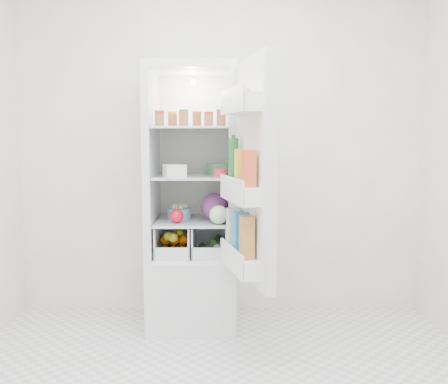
{
  "coord_description": "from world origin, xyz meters",
  "views": [
    {
      "loc": [
        0.01,
        -2.23,
        1.32
      ],
      "look_at": [
        0.02,
        0.95,
        0.97
      ],
      "focal_mm": 40.0,
      "sensor_mm": 36.0,
      "label": 1
    }
  ],
  "objects_px": {
    "red_cabbage": "(215,206)",
    "refrigerator": "(193,230)",
    "mushroom_bowl": "(179,214)",
    "fridge_door": "(250,176)"
  },
  "relations": [
    {
      "from": "red_cabbage",
      "to": "fridge_door",
      "type": "xyz_separation_m",
      "value": [
        0.21,
        -0.56,
        0.25
      ]
    },
    {
      "from": "red_cabbage",
      "to": "refrigerator",
      "type": "bearing_deg",
      "value": 155.63
    },
    {
      "from": "fridge_door",
      "to": "mushroom_bowl",
      "type": "bearing_deg",
      "value": 24.79
    },
    {
      "from": "red_cabbage",
      "to": "fridge_door",
      "type": "relative_size",
      "value": 0.14
    },
    {
      "from": "red_cabbage",
      "to": "mushroom_bowl",
      "type": "xyz_separation_m",
      "value": [
        -0.25,
        0.03,
        -0.06
      ]
    },
    {
      "from": "red_cabbage",
      "to": "mushroom_bowl",
      "type": "relative_size",
      "value": 1.14
    },
    {
      "from": "refrigerator",
      "to": "mushroom_bowl",
      "type": "height_order",
      "value": "refrigerator"
    },
    {
      "from": "refrigerator",
      "to": "red_cabbage",
      "type": "distance_m",
      "value": 0.24
    },
    {
      "from": "fridge_door",
      "to": "refrigerator",
      "type": "bearing_deg",
      "value": 17.18
    },
    {
      "from": "refrigerator",
      "to": "fridge_door",
      "type": "height_order",
      "value": "refrigerator"
    }
  ]
}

